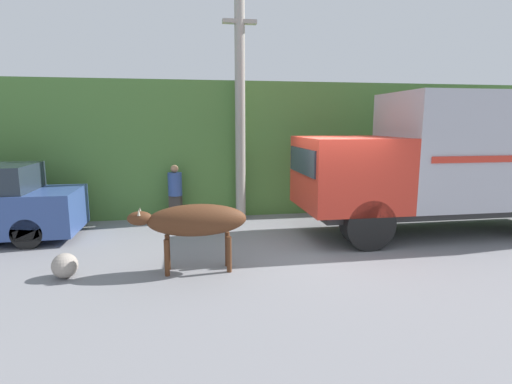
% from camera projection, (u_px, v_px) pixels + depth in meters
% --- Properties ---
extents(ground_plane, '(60.00, 60.00, 0.00)m').
position_uv_depth(ground_plane, '(322.00, 247.00, 8.73)').
color(ground_plane, gray).
extents(hillside_embankment, '(32.00, 5.14, 3.83)m').
position_uv_depth(hillside_embankment, '(269.00, 145.00, 14.06)').
color(hillside_embankment, '#4C7A38').
rests_on(hillside_embankment, ground_plane).
extents(cargo_truck, '(7.31, 2.26, 3.37)m').
position_uv_depth(cargo_truck, '(461.00, 158.00, 9.59)').
color(cargo_truck, '#2D2D2D').
rests_on(cargo_truck, ground_plane).
extents(brown_cow, '(2.10, 0.58, 1.24)m').
position_uv_depth(brown_cow, '(195.00, 221.00, 7.16)').
color(brown_cow, '#512D19').
rests_on(brown_cow, ground_plane).
extents(pedestrian_on_hill, '(0.48, 0.48, 1.56)m').
position_uv_depth(pedestrian_on_hill, '(175.00, 191.00, 10.86)').
color(pedestrian_on_hill, '#38332D').
rests_on(pedestrian_on_hill, ground_plane).
extents(utility_pole, '(0.90, 0.27, 6.00)m').
position_uv_depth(utility_pole, '(240.00, 107.00, 10.78)').
color(utility_pole, '#9E998E').
rests_on(utility_pole, ground_plane).
extents(roadside_rock, '(0.44, 0.44, 0.44)m').
position_uv_depth(roadside_rock, '(65.00, 266.00, 6.96)').
color(roadside_rock, gray).
rests_on(roadside_rock, ground_plane).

